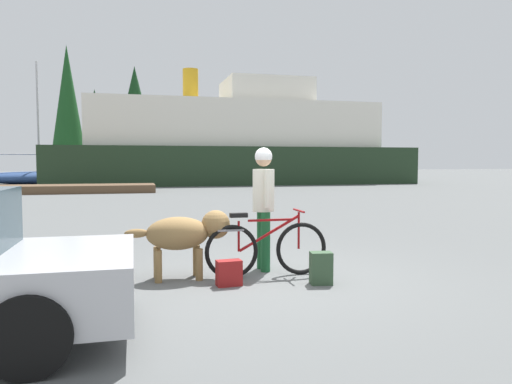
{
  "coord_description": "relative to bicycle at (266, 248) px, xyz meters",
  "views": [
    {
      "loc": [
        -1.74,
        -6.37,
        1.61
      ],
      "look_at": [
        0.05,
        0.76,
        1.14
      ],
      "focal_mm": 34.29,
      "sensor_mm": 36.0,
      "label": 1
    }
  ],
  "objects": [
    {
      "name": "sailboat_moored",
      "position": [
        -8.15,
        30.28,
        0.09
      ],
      "size": [
        8.95,
        2.51,
        8.48
      ],
      "color": "navy",
      "rests_on": "ground_plane"
    },
    {
      "name": "pine_tree_mid_back",
      "position": [
        -5.59,
        47.62,
        5.37
      ],
      "size": [
        2.87,
        2.87,
        9.15
      ],
      "color": "#4C331E",
      "rests_on": "ground_plane"
    },
    {
      "name": "backpack",
      "position": [
        0.59,
        -0.58,
        -0.19
      ],
      "size": [
        0.31,
        0.24,
        0.42
      ],
      "primitive_type": "cube",
      "rotation": [
        0.0,
        0.0,
        -0.15
      ],
      "color": "#334C33",
      "rests_on": "ground_plane"
    },
    {
      "name": "ferry_boat",
      "position": [
        5.44,
        28.93,
        2.43
      ],
      "size": [
        25.26,
        8.82,
        8.18
      ],
      "color": "#1E331E",
      "rests_on": "ground_plane"
    },
    {
      "name": "dog",
      "position": [
        -1.1,
        0.16,
        0.23
      ],
      "size": [
        1.43,
        0.53,
        0.93
      ],
      "color": "olive",
      "rests_on": "ground_plane"
    },
    {
      "name": "pine_tree_far_right",
      "position": [
        15.92,
        45.51,
        5.52
      ],
      "size": [
        3.69,
        3.69,
        9.36
      ],
      "color": "#4C331E",
      "rests_on": "ground_plane"
    },
    {
      "name": "person_cyclist",
      "position": [
        0.07,
        0.41,
        0.7
      ],
      "size": [
        0.32,
        0.53,
        1.81
      ],
      "color": "#19592D",
      "rests_on": "ground_plane"
    },
    {
      "name": "ground_plane",
      "position": [
        -0.04,
        -0.12,
        -0.4
      ],
      "size": [
        160.0,
        160.0,
        0.0
      ],
      "primitive_type": "plane",
      "color": "#595B5B"
    },
    {
      "name": "handbag_pannier",
      "position": [
        -0.6,
        -0.37,
        -0.23
      ],
      "size": [
        0.33,
        0.21,
        0.33
      ],
      "primitive_type": "cube",
      "rotation": [
        0.0,
        0.0,
        0.08
      ],
      "color": "maroon",
      "rests_on": "ground_plane"
    },
    {
      "name": "dock_pier",
      "position": [
        -8.0,
        19.94,
        -0.2
      ],
      "size": [
        14.6,
        2.48,
        0.4
      ],
      "primitive_type": "cube",
      "color": "brown",
      "rests_on": "ground_plane"
    },
    {
      "name": "pine_tree_center",
      "position": [
        -1.53,
        43.32,
        6.24
      ],
      "size": [
        4.01,
        4.01,
        10.9
      ],
      "color": "#4C331E",
      "rests_on": "ground_plane"
    },
    {
      "name": "bicycle",
      "position": [
        0.0,
        0.0,
        0.0
      ],
      "size": [
        1.75,
        0.44,
        0.93
      ],
      "color": "black",
      "rests_on": "ground_plane"
    },
    {
      "name": "pine_tree_far_left",
      "position": [
        -7.66,
        42.67,
        7.29
      ],
      "size": [
        2.84,
        2.84,
        12.48
      ],
      "color": "#4C331E",
      "rests_on": "ground_plane"
    }
  ]
}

